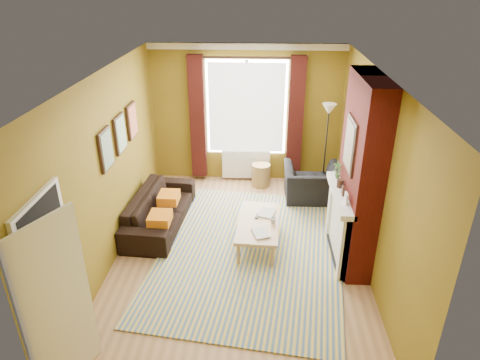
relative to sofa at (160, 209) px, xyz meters
The scene contains 12 objects.
ground 1.65m from the sofa, 28.76° to the right, with size 5.50×5.50×0.00m, color #956A43.
room_walls 2.38m from the sofa, 13.72° to the right, with size 3.82×5.54×2.83m.
striped_rug 1.80m from the sofa, 25.34° to the right, with size 3.28×4.21×0.02m.
sofa is the anchor object (origin of this frame).
armchair 2.91m from the sofa, 20.96° to the left, with size 1.04×0.91×0.68m, color black.
coffee_table 1.80m from the sofa, 17.44° to the right, with size 0.71×1.32×0.43m.
wicker_stool 2.37m from the sofa, 42.79° to the left, with size 0.50×0.50×0.47m.
floor_lamp 3.47m from the sofa, 25.02° to the left, with size 0.30×0.30×1.82m.
book_a 1.90m from the sofa, 29.61° to the right, with size 0.23×0.30×0.03m, color #999999.
book_b 1.76m from the sofa, ahead, with size 0.23×0.32×0.02m, color #999999.
mug 2.04m from the sofa, 16.50° to the right, with size 0.10×0.10×0.09m, color #999999.
tv_remote 1.74m from the sofa, 12.90° to the right, with size 0.08×0.16×0.02m.
Camera 1 is at (0.31, -5.57, 3.99)m, focal length 32.00 mm.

